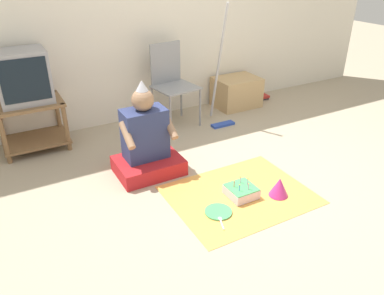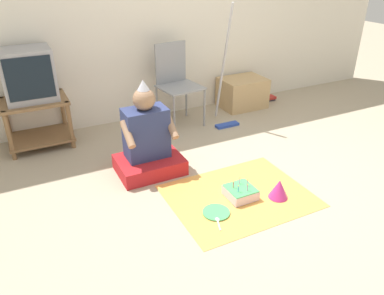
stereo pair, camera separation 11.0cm
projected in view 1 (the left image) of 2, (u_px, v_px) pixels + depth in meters
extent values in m
plane|color=tan|center=(261.00, 186.00, 3.23)|extent=(16.00, 16.00, 0.00)
cube|color=silver|center=(160.00, 5.00, 4.16)|extent=(6.40, 0.06, 2.55)
cube|color=olive|center=(28.00, 103.00, 3.64)|extent=(0.63, 0.48, 0.03)
cube|color=olive|center=(36.00, 140.00, 3.83)|extent=(0.63, 0.48, 0.02)
cylinder|color=olive|center=(4.00, 139.00, 3.47)|extent=(0.04, 0.04, 0.50)
cylinder|color=olive|center=(66.00, 127.00, 3.71)|extent=(0.04, 0.04, 0.50)
cylinder|color=olive|center=(1.00, 124.00, 3.79)|extent=(0.04, 0.04, 0.50)
cylinder|color=olive|center=(58.00, 113.00, 4.03)|extent=(0.04, 0.04, 0.50)
cube|color=#99999E|center=(22.00, 77.00, 3.53)|extent=(0.47, 0.39, 0.50)
cube|color=black|center=(25.00, 81.00, 3.37)|extent=(0.41, 0.01, 0.40)
cube|color=gray|center=(176.00, 88.00, 4.17)|extent=(0.50, 0.47, 0.02)
cube|color=gray|center=(166.00, 63.00, 4.21)|extent=(0.39, 0.07, 0.46)
cylinder|color=gray|center=(171.00, 116.00, 4.04)|extent=(0.02, 0.02, 0.45)
cylinder|color=gray|center=(200.00, 107.00, 4.25)|extent=(0.02, 0.02, 0.45)
cylinder|color=gray|center=(153.00, 106.00, 4.30)|extent=(0.02, 0.02, 0.45)
cylinder|color=gray|center=(181.00, 98.00, 4.52)|extent=(0.02, 0.02, 0.45)
cube|color=tan|center=(236.00, 92.00, 4.84)|extent=(0.56, 0.43, 0.38)
cube|color=#2D4CB2|center=(223.00, 124.00, 4.35)|extent=(0.28, 0.09, 0.03)
cylinder|color=#B7B7BC|center=(219.00, 64.00, 4.14)|extent=(0.03, 0.29, 1.33)
cube|color=#333338|center=(262.00, 98.00, 5.13)|extent=(0.16, 0.10, 0.03)
cube|color=#B72D28|center=(262.00, 96.00, 5.12)|extent=(0.16, 0.12, 0.03)
cube|color=red|center=(149.00, 165.00, 3.40)|extent=(0.58, 0.44, 0.14)
cube|color=navy|center=(145.00, 134.00, 3.30)|extent=(0.38, 0.23, 0.46)
sphere|color=#9E7556|center=(143.00, 100.00, 3.15)|extent=(0.19, 0.19, 0.19)
cone|color=silver|center=(142.00, 86.00, 3.09)|extent=(0.11, 0.11, 0.09)
cylinder|color=#9E7556|center=(127.00, 135.00, 3.10)|extent=(0.06, 0.24, 0.20)
cylinder|color=#9E7556|center=(170.00, 126.00, 3.27)|extent=(0.06, 0.24, 0.20)
cube|color=#EFA84C|center=(240.00, 195.00, 3.11)|extent=(1.14, 0.89, 0.01)
cube|color=silver|center=(241.00, 192.00, 3.07)|extent=(0.23, 0.23, 0.08)
cube|color=#4CB266|center=(242.00, 187.00, 3.05)|extent=(0.22, 0.22, 0.01)
cylinder|color=#E58CCC|center=(248.00, 182.00, 3.07)|extent=(0.01, 0.01, 0.06)
sphere|color=#FFCC4C|center=(248.00, 179.00, 3.06)|extent=(0.01, 0.01, 0.01)
cylinder|color=#E58CCC|center=(240.00, 181.00, 3.10)|extent=(0.01, 0.01, 0.06)
sphere|color=#FFCC4C|center=(240.00, 177.00, 3.08)|extent=(0.01, 0.01, 0.01)
cylinder|color=#EA4C4C|center=(234.00, 185.00, 3.04)|extent=(0.01, 0.01, 0.06)
sphere|color=#FFCC4C|center=(234.00, 181.00, 3.03)|extent=(0.01, 0.01, 0.01)
cylinder|color=#4C7FE5|center=(239.00, 188.00, 2.99)|extent=(0.01, 0.01, 0.06)
sphere|color=#FFCC4C|center=(240.00, 185.00, 2.98)|extent=(0.01, 0.01, 0.01)
cylinder|color=#E58CCC|center=(248.00, 187.00, 3.01)|extent=(0.01, 0.01, 0.06)
sphere|color=#FFCC4C|center=(249.00, 184.00, 2.99)|extent=(0.01, 0.01, 0.01)
cone|color=#CC338C|center=(279.00, 187.00, 3.06)|extent=(0.16, 0.16, 0.16)
cylinder|color=#4CB266|center=(218.00, 212.00, 2.89)|extent=(0.21, 0.21, 0.01)
ellipsoid|color=white|center=(220.00, 219.00, 2.81)|extent=(0.04, 0.05, 0.01)
cube|color=white|center=(222.00, 225.00, 2.75)|extent=(0.04, 0.10, 0.01)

